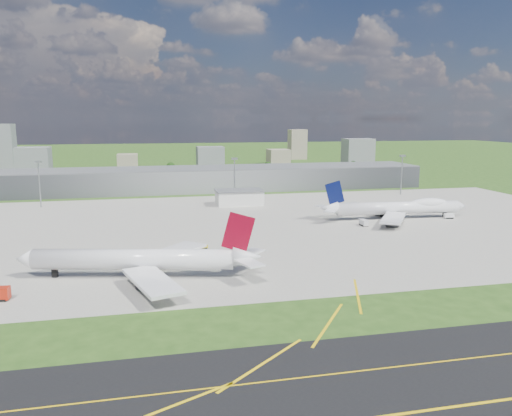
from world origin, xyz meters
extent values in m
plane|color=#284A17|center=(0.00, 150.00, 0.00)|extent=(1400.00, 1400.00, 0.00)
cube|color=black|center=(0.00, -110.00, 0.03)|extent=(1400.00, 60.00, 0.06)
cube|color=gray|center=(10.00, 40.00, 0.04)|extent=(360.00, 190.00, 0.08)
cube|color=gray|center=(0.00, 165.00, 7.50)|extent=(300.00, 42.00, 15.00)
cube|color=silver|center=(10.00, 100.00, 4.00)|extent=(26.00, 16.00, 8.00)
cylinder|color=gray|center=(-100.00, 115.00, 12.50)|extent=(0.70, 0.70, 25.00)
cube|color=gray|center=(-100.00, 115.00, 25.30)|extent=(3.50, 2.00, 1.20)
cylinder|color=gray|center=(10.00, 115.00, 12.50)|extent=(0.70, 0.70, 25.00)
cube|color=gray|center=(10.00, 115.00, 25.30)|extent=(3.50, 2.00, 1.20)
cylinder|color=gray|center=(120.00, 115.00, 12.50)|extent=(0.70, 0.70, 25.00)
cube|color=gray|center=(120.00, 115.00, 25.30)|extent=(3.50, 2.00, 1.20)
cylinder|color=white|center=(-46.67, -25.03, 5.89)|extent=(62.03, 19.91, 6.43)
cone|color=white|center=(-79.59, -17.62, 5.89)|extent=(6.64, 7.45, 6.43)
cone|color=white|center=(-12.18, -32.79, 6.75)|extent=(9.77, 8.15, 6.43)
cube|color=maroon|center=(-48.76, -24.56, 3.90)|extent=(50.28, 13.76, 1.39)
cube|color=white|center=(-41.14, -41.93, 3.96)|extent=(17.50, 29.46, 0.96)
cube|color=white|center=(-34.43, -12.13, 3.96)|extent=(25.97, 27.01, 0.96)
cube|color=maroon|center=(-14.79, -32.20, 14.46)|extent=(10.53, 2.87, 12.94)
cylinder|color=#38383D|center=(-42.80, -37.43, 1.93)|extent=(6.50, 4.64, 3.43)
cylinder|color=#38383D|center=(-37.87, -15.48, 1.93)|extent=(6.50, 4.64, 3.43)
cube|color=black|center=(-41.46, -31.14, 1.34)|extent=(1.95, 1.63, 2.68)
cube|color=black|center=(-39.34, -21.74, 1.34)|extent=(1.95, 1.63, 2.68)
cube|color=black|center=(-70.71, -19.62, 1.34)|extent=(1.95, 1.63, 2.68)
cylinder|color=white|center=(78.97, 42.29, 5.51)|extent=(62.42, 10.15, 6.22)
cone|color=white|center=(112.49, 40.15, 5.51)|extent=(5.40, 6.52, 6.22)
cone|color=white|center=(43.95, 44.51, 6.32)|extent=(8.40, 6.71, 6.22)
cube|color=navy|center=(80.97, 42.16, 3.59)|extent=(51.02, 5.78, 1.30)
ellipsoid|color=white|center=(95.10, 41.26, 7.38)|extent=(20.24, 7.47, 5.59)
cube|color=white|center=(70.96, 58.05, 3.71)|extent=(20.50, 29.07, 0.90)
cube|color=white|center=(69.03, 27.67, 3.71)|extent=(23.01, 28.28, 0.90)
cube|color=#080E3C|center=(46.46, 44.36, 13.63)|extent=(10.00, 1.13, 12.11)
cylinder|color=#38383D|center=(74.35, 51.62, 1.80)|extent=(5.71, 3.55, 3.21)
cylinder|color=#38383D|center=(69.21, 61.99, 1.80)|extent=(5.71, 3.55, 3.21)
cylinder|color=#38383D|center=(73.20, 33.61, 1.80)|extent=(5.71, 3.55, 3.21)
cylinder|color=#38383D|center=(66.79, 23.98, 1.80)|extent=(5.71, 3.55, 3.21)
cube|color=black|center=(73.25, 47.17, 1.25)|extent=(1.68, 1.30, 2.51)
cube|color=black|center=(72.68, 38.17, 1.25)|extent=(1.68, 1.30, 2.51)
cube|color=black|center=(103.98, 40.70, 1.25)|extent=(1.68, 1.30, 2.51)
cube|color=#C3B70B|center=(-21.83, 3.97, 1.09)|extent=(3.76, 3.06, 1.31)
cube|color=black|center=(-21.83, 3.97, 0.43)|extent=(3.35, 2.94, 0.70)
cube|color=silver|center=(55.63, 30.42, 1.69)|extent=(2.54, 5.74, 2.52)
cube|color=black|center=(55.63, 30.42, 0.43)|extent=(2.66, 4.88, 0.70)
cube|color=white|center=(104.03, 36.96, 1.47)|extent=(4.95, 2.84, 2.08)
cube|color=black|center=(104.03, 36.96, 0.43)|extent=(4.27, 2.85, 0.70)
cube|color=slate|center=(-140.00, 300.00, 12.00)|extent=(28.00, 22.00, 24.00)
cube|color=gray|center=(-60.00, 340.00, 7.00)|extent=(20.00, 18.00, 14.00)
cube|color=slate|center=(20.00, 310.00, 11.00)|extent=(26.00, 20.00, 22.00)
cube|color=gray|center=(100.00, 350.00, 8.00)|extent=(22.00, 24.00, 16.00)
cube|color=slate|center=(180.00, 320.00, 14.00)|extent=(30.00, 22.00, 28.00)
cube|color=slate|center=(-180.00, 360.00, 22.00)|extent=(22.00, 20.00, 44.00)
cube|color=gray|center=(140.00, 410.00, 18.00)|extent=(20.00, 18.00, 36.00)
cylinder|color=#382314|center=(-110.00, 265.00, 1.50)|extent=(0.70, 0.70, 3.00)
sphere|color=black|center=(-110.00, 265.00, 4.88)|extent=(6.75, 6.75, 6.75)
cylinder|color=#382314|center=(-20.00, 280.00, 1.80)|extent=(0.70, 0.70, 3.60)
sphere|color=black|center=(-20.00, 280.00, 5.85)|extent=(8.10, 8.10, 8.10)
cylinder|color=#382314|center=(70.00, 275.00, 1.70)|extent=(0.70, 0.70, 3.40)
sphere|color=black|center=(70.00, 275.00, 5.53)|extent=(7.65, 7.65, 7.65)
cylinder|color=#382314|center=(160.00, 285.00, 1.40)|extent=(0.70, 0.70, 2.80)
sphere|color=black|center=(160.00, 285.00, 4.55)|extent=(6.30, 6.30, 6.30)
camera|label=1|loc=(-41.51, -179.08, 48.81)|focal=35.00mm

